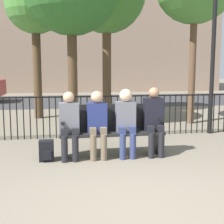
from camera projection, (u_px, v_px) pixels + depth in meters
ground_plane at (145, 211)px, 3.43m from camera, size 80.00×80.00×0.00m
park_bench at (111, 128)px, 5.60m from camera, size 1.84×0.45×0.92m
seated_person_0 at (69, 122)px, 5.32m from camera, size 0.34×0.39×1.17m
seated_person_1 at (97, 121)px, 5.40m from camera, size 0.34×0.39×1.18m
seated_person_2 at (126, 119)px, 5.48m from camera, size 0.34×0.39×1.20m
seated_person_3 at (154, 118)px, 5.57m from camera, size 0.34×0.39×1.23m
backpack at (46, 151)px, 5.29m from camera, size 0.24×0.23×0.35m
fence_railing at (100, 113)px, 7.11m from camera, size 9.01×0.03×0.95m
tree_0 at (35, 5)px, 9.39m from camera, size 1.81×1.81×4.41m
lamp_post at (215, 18)px, 7.18m from camera, size 0.28×0.28×4.19m
street_surface at (79, 100)px, 15.15m from camera, size 24.00×6.00×0.01m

